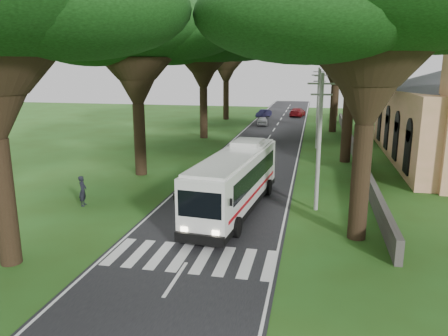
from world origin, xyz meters
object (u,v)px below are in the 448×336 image
object	(u,v)px
pole_near	(319,141)
pole_mid	(318,108)
distant_car_a	(262,121)
pole_far	(318,95)
distant_car_b	(264,113)
coach_bus	(235,180)
distant_car_c	(297,112)
pedestrian	(83,191)

from	to	relation	value
pole_near	pole_mid	distance (m)	20.00
distant_car_a	pole_near	bearing A→B (deg)	95.67
pole_far	distant_car_b	bearing A→B (deg)	145.00
pole_mid	pole_far	xyz separation A→B (m)	(0.00, 20.00, 0.00)
coach_bus	pole_near	bearing A→B (deg)	18.99
distant_car_c	pedestrian	distance (m)	51.26
pedestrian	pole_near	bearing A→B (deg)	-94.13
pole_mid	pedestrian	distance (m)	26.32
pole_far	distant_car_a	size ratio (longest dim) A/B	2.20
pole_near	coach_bus	world-z (taller)	pole_near
pole_near	distant_car_b	distance (m)	46.87
distant_car_b	distant_car_c	size ratio (longest dim) A/B	0.75
distant_car_c	distant_car_a	bearing A→B (deg)	78.95
distant_car_b	coach_bus	bearing A→B (deg)	-67.83
coach_bus	distant_car_a	xyz separation A→B (m)	(-2.83, 37.17, -1.21)
pole_near	coach_bus	xyz separation A→B (m)	(-4.69, -1.10, -2.32)
pole_near	pedestrian	bearing A→B (deg)	-171.54
distant_car_a	distant_car_c	xyz separation A→B (m)	(4.39, 11.96, 0.09)
pedestrian	distant_car_a	bearing A→B (deg)	-22.18
distant_car_b	distant_car_c	xyz separation A→B (m)	(5.37, 2.08, 0.10)
distant_car_b	distant_car_a	bearing A→B (deg)	-66.81
pole_near	distant_car_b	size ratio (longest dim) A/B	2.17
coach_bus	distant_car_b	world-z (taller)	coach_bus
pole_mid	distant_car_c	distance (m)	28.41
coach_bus	distant_car_b	bearing A→B (deg)	100.46
pole_mid	pole_far	bearing A→B (deg)	90.00
coach_bus	distant_car_c	size ratio (longest dim) A/B	2.43
pole_mid	pole_near	bearing A→B (deg)	-90.00
pole_mid	coach_bus	world-z (taller)	pole_mid
coach_bus	pole_far	bearing A→B (deg)	89.32
pole_mid	coach_bus	bearing A→B (deg)	-102.54
pole_far	distant_car_b	size ratio (longest dim) A/B	2.17
coach_bus	distant_car_a	world-z (taller)	coach_bus
pole_mid	distant_car_c	size ratio (longest dim) A/B	1.63
pole_far	pole_near	bearing A→B (deg)	-90.00
pole_mid	pedestrian	size ratio (longest dim) A/B	4.27
coach_bus	distant_car_c	world-z (taller)	coach_bus
pole_mid	pedestrian	xyz separation A→B (m)	(-13.96, -22.08, -3.24)
distant_car_c	pedestrian	world-z (taller)	pedestrian
distant_car_a	pedestrian	xyz separation A→B (m)	(-6.44, -38.15, 0.29)
distant_car_a	distant_car_b	distance (m)	9.93
pole_far	pedestrian	distance (m)	44.45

